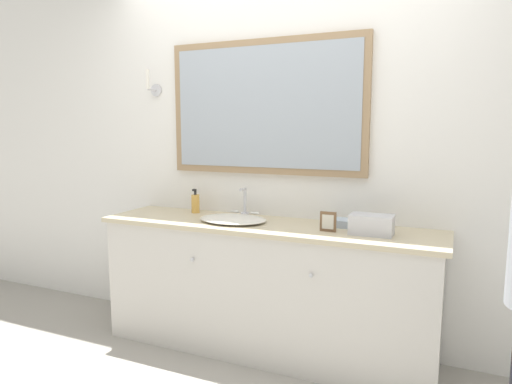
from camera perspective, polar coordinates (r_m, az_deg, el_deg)
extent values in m
plane|color=#9E998E|center=(2.95, -1.21, -21.44)|extent=(14.00, 14.00, 0.00)
cube|color=white|center=(3.11, 3.30, 4.78)|extent=(8.00, 0.06, 2.55)
cube|color=#997A56|center=(3.11, 1.12, 10.53)|extent=(1.39, 0.04, 0.89)
cube|color=#9EA8B2|center=(3.09, 0.97, 10.55)|extent=(1.30, 0.01, 0.80)
cylinder|color=silver|center=(3.56, -12.37, 12.31)|extent=(0.09, 0.01, 0.09)
cylinder|color=silver|center=(3.51, -12.86, 12.35)|extent=(0.02, 0.10, 0.02)
cylinder|color=white|center=(3.48, -13.40, 13.53)|extent=(0.02, 0.02, 0.14)
cube|color=beige|center=(3.02, 1.16, -12.16)|extent=(2.13, 0.50, 0.82)
cube|color=#C6B793|center=(2.90, 1.18, -4.28)|extent=(2.19, 0.53, 0.03)
sphere|color=silver|center=(2.89, -7.96, -8.36)|extent=(0.02, 0.02, 0.02)
sphere|color=silver|center=(2.59, 6.89, -10.33)|extent=(0.02, 0.02, 0.02)
ellipsoid|color=silver|center=(2.96, -2.91, -3.40)|extent=(0.45, 0.33, 0.03)
cylinder|color=silver|center=(3.12, -1.37, -2.83)|extent=(0.06, 0.06, 0.03)
cylinder|color=silver|center=(3.11, -1.38, -1.08)|extent=(0.02, 0.02, 0.16)
cylinder|color=silver|center=(3.06, -1.66, 0.34)|extent=(0.02, 0.07, 0.02)
cylinder|color=white|center=(3.15, -2.61, -2.46)|extent=(0.06, 0.02, 0.02)
cylinder|color=white|center=(3.09, -0.11, -2.67)|extent=(0.05, 0.02, 0.02)
cylinder|color=gold|center=(3.29, -7.58, -1.46)|extent=(0.06, 0.06, 0.13)
cylinder|color=black|center=(3.27, -7.60, -0.02)|extent=(0.02, 0.02, 0.03)
cube|color=black|center=(3.26, -7.72, 0.25)|extent=(0.02, 0.03, 0.01)
cube|color=#BCBCC1|center=(2.68, 14.25, -3.97)|extent=(0.24, 0.15, 0.11)
cube|color=black|center=(2.61, 13.99, -4.27)|extent=(0.17, 0.01, 0.08)
cube|color=brown|center=(2.70, 9.00, -3.68)|extent=(0.10, 0.01, 0.12)
cube|color=beige|center=(2.70, 8.96, -3.71)|extent=(0.07, 0.00, 0.08)
cube|color=#A8B7C6|center=(2.87, 10.70, -3.80)|extent=(0.19, 0.13, 0.05)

